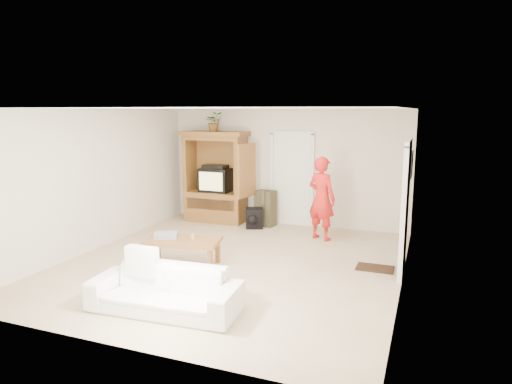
# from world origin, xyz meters

# --- Properties ---
(floor) EXTENTS (6.00, 6.00, 0.00)m
(floor) POSITION_xyz_m (0.00, 0.00, 0.00)
(floor) COLOR tan
(floor) RESTS_ON ground
(ceiling) EXTENTS (6.00, 6.00, 0.00)m
(ceiling) POSITION_xyz_m (0.00, 0.00, 2.60)
(ceiling) COLOR white
(ceiling) RESTS_ON floor
(wall_back) EXTENTS (5.50, 0.00, 5.50)m
(wall_back) POSITION_xyz_m (0.00, 3.00, 1.30)
(wall_back) COLOR silver
(wall_back) RESTS_ON floor
(wall_front) EXTENTS (5.50, 0.00, 5.50)m
(wall_front) POSITION_xyz_m (0.00, -3.00, 1.30)
(wall_front) COLOR silver
(wall_front) RESTS_ON floor
(wall_left) EXTENTS (0.00, 6.00, 6.00)m
(wall_left) POSITION_xyz_m (-2.75, 0.00, 1.30)
(wall_left) COLOR silver
(wall_left) RESTS_ON floor
(wall_right) EXTENTS (0.00, 6.00, 6.00)m
(wall_right) POSITION_xyz_m (2.75, 0.00, 1.30)
(wall_right) COLOR silver
(wall_right) RESTS_ON floor
(armoire) EXTENTS (1.82, 1.14, 2.10)m
(armoire) POSITION_xyz_m (-1.58, 2.66, 0.91)
(armoire) COLOR brown
(armoire) RESTS_ON floor
(door_back) EXTENTS (0.85, 0.05, 2.04)m
(door_back) POSITION_xyz_m (0.15, 2.97, 1.02)
(door_back) COLOR white
(door_back) RESTS_ON floor
(doorway_right) EXTENTS (0.05, 0.90, 2.04)m
(doorway_right) POSITION_xyz_m (2.73, 0.60, 1.02)
(doorway_right) COLOR black
(doorway_right) RESTS_ON floor
(framed_picture) EXTENTS (0.03, 0.60, 0.48)m
(framed_picture) POSITION_xyz_m (2.73, 1.90, 1.60)
(framed_picture) COLOR black
(framed_picture) RESTS_ON wall_right
(doormat) EXTENTS (0.60, 0.40, 0.02)m
(doormat) POSITION_xyz_m (2.30, 0.60, 0.01)
(doormat) COLOR #382316
(doormat) RESTS_ON floor
(plant) EXTENTS (0.51, 0.49, 0.43)m
(plant) POSITION_xyz_m (-1.60, 2.63, 2.32)
(plant) COLOR #4C7238
(plant) RESTS_ON armoire
(man) EXTENTS (0.72, 0.61, 1.68)m
(man) POSITION_xyz_m (1.06, 2.01, 0.84)
(man) COLOR red
(man) RESTS_ON floor
(sofa) EXTENTS (2.00, 0.88, 0.57)m
(sofa) POSITION_xyz_m (-0.06, -2.02, 0.29)
(sofa) COLOR white
(sofa) RESTS_ON floor
(coffee_table) EXTENTS (1.34, 0.91, 0.46)m
(coffee_table) POSITION_xyz_m (-0.73, -0.41, 0.40)
(coffee_table) COLOR brown
(coffee_table) RESTS_ON floor
(towel) EXTENTS (0.46, 0.41, 0.08)m
(towel) POSITION_xyz_m (-1.04, -0.41, 0.50)
(towel) COLOR #D94870
(towel) RESTS_ON coffee_table
(candle) EXTENTS (0.08, 0.08, 0.10)m
(candle) POSITION_xyz_m (-0.56, -0.35, 0.51)
(candle) COLOR tan
(candle) RESTS_ON coffee_table
(backpack_black) EXTENTS (0.42, 0.33, 0.45)m
(backpack_black) POSITION_xyz_m (-0.49, 2.29, 0.23)
(backpack_black) COLOR black
(backpack_black) RESTS_ON floor
(backpack_olive) EXTENTS (0.48, 0.39, 0.80)m
(backpack_olive) POSITION_xyz_m (-0.36, 2.65, 0.40)
(backpack_olive) COLOR #47442B
(backpack_olive) RESTS_ON floor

